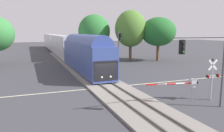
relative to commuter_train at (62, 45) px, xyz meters
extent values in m
plane|color=#3D3D42|center=(0.00, -32.46, -2.73)|extent=(220.00, 220.00, 0.00)
cube|color=beige|center=(0.00, -32.46, -2.73)|extent=(44.00, 0.20, 0.01)
cube|color=gray|center=(0.00, -32.46, -2.64)|extent=(4.40, 80.00, 0.18)
cube|color=#56514C|center=(-0.72, -32.46, -2.48)|extent=(0.10, 80.00, 0.14)
cube|color=#56514C|center=(0.71, -32.46, -2.48)|extent=(0.10, 80.00, 0.14)
cube|color=#384C93|center=(0.00, -22.56, -0.46)|extent=(3.00, 18.63, 3.90)
cube|color=black|center=(0.00, -31.89, -1.05)|extent=(2.76, 0.08, 2.15)
cylinder|color=#384C93|center=(0.00, -22.56, 1.37)|extent=(2.76, 16.77, 2.76)
sphere|color=#F4F2CC|center=(-0.50, -31.90, -1.73)|extent=(0.24, 0.24, 0.24)
sphere|color=#F4F2CC|center=(0.50, -31.90, -1.73)|extent=(0.24, 0.24, 0.24)
cube|color=silver|center=(0.00, -0.46, -0.11)|extent=(3.00, 23.77, 4.60)
cube|color=black|center=(1.51, -0.46, 0.19)|extent=(0.04, 21.39, 0.90)
cube|color=red|center=(1.52, -0.46, -1.26)|extent=(0.04, 21.87, 0.36)
cube|color=silver|center=(0.00, 24.21, -0.11)|extent=(3.00, 23.77, 4.60)
cube|color=black|center=(1.51, 24.21, 0.19)|extent=(0.04, 21.39, 0.90)
cube|color=red|center=(1.52, 24.21, -1.26)|extent=(0.04, 21.87, 0.36)
cylinder|color=#B7B7BC|center=(5.48, -38.99, -2.18)|extent=(0.14, 0.14, 1.10)
cube|color=#B7B7BC|center=(5.48, -38.99, -1.28)|extent=(0.56, 0.40, 0.70)
sphere|color=black|center=(5.83, -38.99, -1.28)|extent=(0.36, 0.36, 0.36)
cylinder|color=red|center=(5.03, -38.99, -1.26)|extent=(0.92, 0.12, 0.17)
cylinder|color=white|center=(4.12, -38.99, -1.21)|extent=(0.92, 0.12, 0.17)
cylinder|color=red|center=(3.21, -38.99, -1.17)|extent=(0.92, 0.12, 0.17)
cylinder|color=white|center=(2.30, -38.99, -1.12)|extent=(0.92, 0.12, 0.17)
cylinder|color=red|center=(1.39, -38.99, -1.08)|extent=(0.92, 0.12, 0.17)
sphere|color=red|center=(0.94, -38.99, -1.05)|extent=(0.14, 0.14, 0.14)
cylinder|color=#B2B2B7|center=(6.81, -39.75, -1.02)|extent=(0.14, 0.14, 3.43)
cube|color=white|center=(6.81, -39.77, 0.35)|extent=(0.98, 0.05, 0.98)
cube|color=white|center=(6.81, -39.77, 0.35)|extent=(0.98, 0.05, 0.98)
cube|color=#B2B2B7|center=(6.81, -39.75, -0.61)|extent=(1.10, 0.08, 0.08)
cylinder|color=black|center=(6.26, -39.85, -0.61)|extent=(0.26, 0.18, 0.26)
cylinder|color=black|center=(7.36, -39.85, -0.61)|extent=(0.26, 0.18, 0.26)
sphere|color=red|center=(6.26, -39.95, -0.61)|extent=(0.20, 0.20, 0.20)
sphere|color=red|center=(7.36, -39.95, -0.61)|extent=(0.20, 0.20, 0.20)
cone|color=black|center=(6.81, -39.75, 0.82)|extent=(0.28, 0.28, 0.22)
cylinder|color=#4C4C51|center=(6.15, -41.44, 0.12)|extent=(0.16, 0.16, 5.71)
cylinder|color=#4C4C51|center=(3.83, -41.44, 2.73)|extent=(4.63, 0.12, 0.12)
cube|color=black|center=(2.21, -41.44, 2.08)|extent=(0.34, 0.26, 1.00)
sphere|color=#262626|center=(2.21, -41.59, 2.40)|extent=(0.20, 0.20, 0.20)
cylinder|color=black|center=(2.21, -41.62, 2.40)|extent=(0.24, 0.10, 0.24)
sphere|color=#262626|center=(2.21, -41.59, 2.08)|extent=(0.20, 0.20, 0.20)
cylinder|color=black|center=(2.21, -41.62, 2.08)|extent=(0.24, 0.10, 0.24)
sphere|color=green|center=(2.21, -41.59, 1.76)|extent=(0.20, 0.20, 0.20)
cylinder|color=black|center=(2.21, -41.62, 1.76)|extent=(0.24, 0.10, 0.24)
cylinder|color=#4C4C51|center=(5.01, -23.30, 0.24)|extent=(0.16, 0.16, 5.94)
cube|color=black|center=(5.29, -23.30, 2.41)|extent=(0.34, 0.26, 1.00)
sphere|color=#262626|center=(5.29, -23.45, 2.73)|extent=(0.20, 0.20, 0.20)
cylinder|color=black|center=(5.29, -23.48, 2.73)|extent=(0.24, 0.10, 0.24)
sphere|color=#262626|center=(5.29, -23.45, 2.41)|extent=(0.20, 0.20, 0.20)
cylinder|color=black|center=(5.29, -23.48, 2.41)|extent=(0.24, 0.10, 0.24)
sphere|color=green|center=(5.29, -23.45, 2.09)|extent=(0.20, 0.20, 0.20)
cylinder|color=black|center=(5.29, -23.48, 2.09)|extent=(0.24, 0.10, 0.24)
cylinder|color=brown|center=(16.87, -15.47, -0.90)|extent=(0.57, 0.57, 3.67)
ellipsoid|color=#236628|center=(16.87, -15.47, 3.10)|extent=(6.93, 6.93, 5.75)
cylinder|color=brown|center=(5.54, -8.67, -1.12)|extent=(0.62, 0.62, 3.23)
ellipsoid|color=#2D7533|center=(5.54, -8.67, 3.15)|extent=(6.64, 6.64, 7.05)
cylinder|color=brown|center=(11.73, -13.35, -0.88)|extent=(0.56, 0.56, 3.70)
ellipsoid|color=#4C7A2D|center=(11.73, -13.35, 3.70)|extent=(6.26, 6.26, 7.30)
camera|label=1|loc=(-7.80, -54.07, 3.14)|focal=35.64mm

